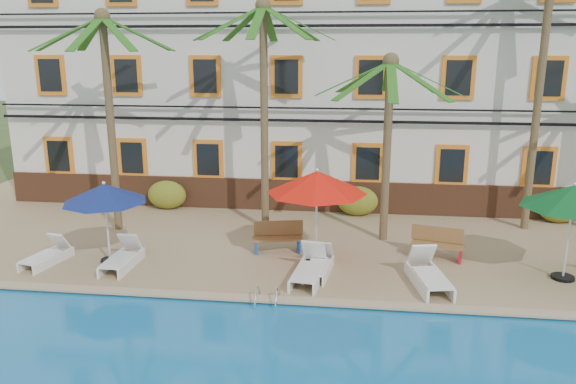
# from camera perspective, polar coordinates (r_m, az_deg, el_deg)

# --- Properties ---
(ground) EXTENTS (100.00, 100.00, 0.00)m
(ground) POSITION_cam_1_polar(r_m,az_deg,el_deg) (14.87, 2.32, -10.52)
(ground) COLOR #384C23
(ground) RESTS_ON ground
(pool_deck) EXTENTS (30.00, 12.00, 0.25)m
(pool_deck) POSITION_cam_1_polar(r_m,az_deg,el_deg) (19.46, 3.55, -3.97)
(pool_deck) COLOR tan
(pool_deck) RESTS_ON ground
(pool_coping) EXTENTS (30.00, 0.35, 0.06)m
(pool_coping) POSITION_cam_1_polar(r_m,az_deg,el_deg) (13.94, 2.02, -11.03)
(pool_coping) COLOR tan
(pool_coping) RESTS_ON pool_deck
(hotel_building) EXTENTS (25.40, 6.44, 10.22)m
(hotel_building) POSITION_cam_1_polar(r_m,az_deg,el_deg) (23.45, 4.53, 12.25)
(hotel_building) COLOR silver
(hotel_building) RESTS_ON pool_deck
(palm_a) EXTENTS (4.55, 4.55, 7.22)m
(palm_a) POSITION_cam_1_polar(r_m,az_deg,el_deg) (19.23, -17.82, 9.87)
(palm_a) COLOR brown
(palm_a) RESTS_ON pool_deck
(palm_b) EXTENTS (4.55, 4.55, 7.54)m
(palm_b) POSITION_cam_1_polar(r_m,az_deg,el_deg) (18.42, -2.46, 10.95)
(palm_b) COLOR brown
(palm_b) RESTS_ON pool_deck
(palm_c) EXTENTS (4.55, 4.55, 5.88)m
(palm_c) POSITION_cam_1_polar(r_m,az_deg,el_deg) (17.60, 10.15, 7.35)
(palm_c) COLOR brown
(palm_c) RESTS_ON pool_deck
(palm_d) EXTENTS (4.55, 4.55, 8.93)m
(palm_d) POSITION_cam_1_polar(r_m,az_deg,el_deg) (20.05, 24.47, 12.26)
(palm_d) COLOR brown
(palm_d) RESTS_ON pool_deck
(shrub_left) EXTENTS (1.50, 0.90, 1.10)m
(shrub_left) POSITION_cam_1_polar(r_m,az_deg,el_deg) (21.96, -12.19, -0.28)
(shrub_left) COLOR #2A5C1A
(shrub_left) RESTS_ON pool_deck
(shrub_mid) EXTENTS (1.50, 0.90, 1.10)m
(shrub_mid) POSITION_cam_1_polar(r_m,az_deg,el_deg) (20.77, 7.07, -0.91)
(shrub_mid) COLOR #2A5C1A
(shrub_mid) RESTS_ON pool_deck
(shrub_right) EXTENTS (1.50, 0.90, 1.10)m
(shrub_right) POSITION_cam_1_polar(r_m,az_deg,el_deg) (21.98, 25.89, -1.43)
(shrub_right) COLOR #2A5C1A
(shrub_right) RESTS_ON pool_deck
(umbrella_blue) EXTENTS (2.39, 2.39, 2.39)m
(umbrella_blue) POSITION_cam_1_polar(r_m,az_deg,el_deg) (16.60, -18.14, -0.15)
(umbrella_blue) COLOR black
(umbrella_blue) RESTS_ON pool_deck
(umbrella_red) EXTENTS (2.82, 2.82, 2.82)m
(umbrella_red) POSITION_cam_1_polar(r_m,az_deg,el_deg) (15.50, 2.96, 0.96)
(umbrella_red) COLOR black
(umbrella_red) RESTS_ON pool_deck
(umbrella_green) EXTENTS (2.67, 2.67, 2.67)m
(umbrella_green) POSITION_cam_1_polar(r_m,az_deg,el_deg) (16.27, 27.01, -0.45)
(umbrella_green) COLOR black
(umbrella_green) RESTS_ON pool_deck
(lounger_a) EXTENTS (0.92, 1.74, 0.78)m
(lounger_a) POSITION_cam_1_polar(r_m,az_deg,el_deg) (17.61, -23.28, -5.89)
(lounger_a) COLOR white
(lounger_a) RESTS_ON pool_deck
(lounger_b) EXTENTS (0.67, 1.80, 0.85)m
(lounger_b) POSITION_cam_1_polar(r_m,az_deg,el_deg) (16.61, -16.48, -6.40)
(lounger_b) COLOR white
(lounger_b) RESTS_ON pool_deck
(lounger_c) EXTENTS (0.93, 2.04, 0.93)m
(lounger_c) POSITION_cam_1_polar(r_m,az_deg,el_deg) (15.11, 2.19, -7.80)
(lounger_c) COLOR white
(lounger_c) RESTS_ON pool_deck
(lounger_d) EXTENTS (0.79, 1.73, 0.79)m
(lounger_d) POSITION_cam_1_polar(r_m,az_deg,el_deg) (15.51, 3.16, -7.39)
(lounger_d) COLOR white
(lounger_d) RESTS_ON pool_deck
(lounger_e) EXTENTS (1.10, 2.15, 0.97)m
(lounger_e) POSITION_cam_1_polar(r_m,az_deg,el_deg) (15.16, 14.07, -8.12)
(lounger_e) COLOR white
(lounger_e) RESTS_ON pool_deck
(bench_left) EXTENTS (1.57, 0.79, 0.93)m
(bench_left) POSITION_cam_1_polar(r_m,az_deg,el_deg) (17.06, -1.10, -4.53)
(bench_left) COLOR olive
(bench_left) RESTS_ON pool_deck
(bench_right) EXTENTS (1.57, 0.82, 0.93)m
(bench_right) POSITION_cam_1_polar(r_m,az_deg,el_deg) (17.08, 15.01, -5.02)
(bench_right) COLOR olive
(bench_right) RESTS_ON pool_deck
(pool_ladder) EXTENTS (0.54, 0.74, 0.74)m
(pool_ladder) POSITION_cam_1_polar(r_m,az_deg,el_deg) (13.97, -2.10, -11.11)
(pool_ladder) COLOR silver
(pool_ladder) RESTS_ON ground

